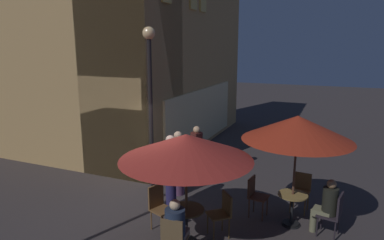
{
  "coord_description": "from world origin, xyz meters",
  "views": [
    {
      "loc": [
        -6.5,
        -3.85,
        3.87
      ],
      "look_at": [
        2.0,
        -0.21,
        1.87
      ],
      "focal_mm": 31.88,
      "sensor_mm": 36.0,
      "label": 1
    }
  ],
  "objects_px": {
    "cafe_chair_3": "(173,238)",
    "patron_seated_1": "(176,226)",
    "cafe_chair_2": "(334,212)",
    "patron_standing_4": "(171,171)",
    "cafe_chair_0": "(301,188)",
    "patron_standing_2": "(197,153)",
    "cafe_table_1": "(186,218)",
    "cafe_chair_5": "(159,204)",
    "patron_seated_0": "(327,204)",
    "cafe_chair_1": "(255,193)",
    "street_lamp_near_corner": "(150,89)",
    "cafe_chair_4": "(222,211)",
    "patio_umbrella_1": "(186,147)",
    "patron_standing_3": "(178,163)",
    "patio_umbrella_0": "(297,128)",
    "cafe_table_0": "(292,204)"
  },
  "relations": [
    {
      "from": "cafe_chair_3",
      "to": "patron_seated_1",
      "type": "distance_m",
      "value": 0.21
    },
    {
      "from": "cafe_chair_2",
      "to": "patron_standing_4",
      "type": "relative_size",
      "value": 0.52
    },
    {
      "from": "cafe_chair_0",
      "to": "cafe_chair_2",
      "type": "distance_m",
      "value": 1.23
    },
    {
      "from": "cafe_chair_0",
      "to": "patron_standing_2",
      "type": "xyz_separation_m",
      "value": [
        0.85,
        3.05,
        0.25
      ]
    },
    {
      "from": "cafe_table_1",
      "to": "cafe_chair_5",
      "type": "height_order",
      "value": "cafe_chair_5"
    },
    {
      "from": "patron_seated_0",
      "to": "patron_standing_2",
      "type": "xyz_separation_m",
      "value": [
        1.8,
        3.65,
        0.12
      ]
    },
    {
      "from": "cafe_chair_0",
      "to": "patron_seated_0",
      "type": "xyz_separation_m",
      "value": [
        -0.94,
        -0.6,
        0.13
      ]
    },
    {
      "from": "cafe_chair_0",
      "to": "patron_seated_0",
      "type": "height_order",
      "value": "patron_seated_0"
    },
    {
      "from": "cafe_chair_1",
      "to": "patron_standing_4",
      "type": "xyz_separation_m",
      "value": [
        -0.43,
        1.96,
        0.38
      ]
    },
    {
      "from": "cafe_table_1",
      "to": "cafe_chair_5",
      "type": "xyz_separation_m",
      "value": [
        0.28,
        0.78,
        0.04
      ]
    },
    {
      "from": "street_lamp_near_corner",
      "to": "cafe_chair_0",
      "type": "relative_size",
      "value": 4.71
    },
    {
      "from": "street_lamp_near_corner",
      "to": "patron_seated_1",
      "type": "relative_size",
      "value": 3.49
    },
    {
      "from": "cafe_chair_4",
      "to": "patio_umbrella_1",
      "type": "bearing_deg",
      "value": 0.0
    },
    {
      "from": "cafe_chair_3",
      "to": "cafe_chair_5",
      "type": "height_order",
      "value": "cafe_chair_5"
    },
    {
      "from": "patron_standing_4",
      "to": "cafe_chair_5",
      "type": "bearing_deg",
      "value": -58.52
    },
    {
      "from": "cafe_chair_0",
      "to": "street_lamp_near_corner",
      "type": "bearing_deg",
      "value": -68.75
    },
    {
      "from": "patron_seated_0",
      "to": "patron_standing_4",
      "type": "bearing_deg",
      "value": 13.98
    },
    {
      "from": "patron_standing_3",
      "to": "cafe_table_1",
      "type": "bearing_deg",
      "value": -74.65
    },
    {
      "from": "patron_seated_1",
      "to": "patron_standing_2",
      "type": "bearing_deg",
      "value": 9.97
    },
    {
      "from": "cafe_chair_2",
      "to": "cafe_chair_5",
      "type": "height_order",
      "value": "cafe_chair_5"
    },
    {
      "from": "patron_seated_1",
      "to": "street_lamp_near_corner",
      "type": "bearing_deg",
      "value": 31.62
    },
    {
      "from": "cafe_chair_0",
      "to": "patron_seated_1",
      "type": "relative_size",
      "value": 0.74
    },
    {
      "from": "patio_umbrella_0",
      "to": "patio_umbrella_1",
      "type": "relative_size",
      "value": 0.96
    },
    {
      "from": "cafe_chair_2",
      "to": "patron_seated_1",
      "type": "bearing_deg",
      "value": 48.26
    },
    {
      "from": "cafe_chair_3",
      "to": "cafe_table_1",
      "type": "bearing_deg",
      "value": 0.0
    },
    {
      "from": "cafe_chair_3",
      "to": "cafe_chair_4",
      "type": "xyz_separation_m",
      "value": [
        1.3,
        -0.48,
        0.01
      ]
    },
    {
      "from": "patron_seated_0",
      "to": "street_lamp_near_corner",
      "type": "bearing_deg",
      "value": 10.31
    },
    {
      "from": "cafe_chair_3",
      "to": "cafe_chair_2",
      "type": "bearing_deg",
      "value": -57.65
    },
    {
      "from": "cafe_table_0",
      "to": "cafe_chair_5",
      "type": "height_order",
      "value": "cafe_chair_5"
    },
    {
      "from": "patron_seated_1",
      "to": "patron_standing_4",
      "type": "height_order",
      "value": "patron_standing_4"
    },
    {
      "from": "cafe_chair_3",
      "to": "patron_seated_1",
      "type": "relative_size",
      "value": 0.76
    },
    {
      "from": "cafe_chair_5",
      "to": "patron_seated_1",
      "type": "xyz_separation_m",
      "value": [
        -0.92,
        -0.86,
        0.14
      ]
    },
    {
      "from": "cafe_table_0",
      "to": "patron_standing_2",
      "type": "relative_size",
      "value": 0.45
    },
    {
      "from": "cafe_chair_0",
      "to": "cafe_chair_3",
      "type": "xyz_separation_m",
      "value": [
        -3.12,
        1.86,
        -0.01
      ]
    },
    {
      "from": "patron_standing_3",
      "to": "cafe_chair_0",
      "type": "bearing_deg",
      "value": -8.05
    },
    {
      "from": "cafe_table_1",
      "to": "patron_seated_1",
      "type": "relative_size",
      "value": 0.59
    },
    {
      "from": "cafe_chair_2",
      "to": "cafe_table_0",
      "type": "bearing_deg",
      "value": 0.0
    },
    {
      "from": "cafe_chair_3",
      "to": "patron_standing_3",
      "type": "xyz_separation_m",
      "value": [
        2.79,
        1.23,
        0.32
      ]
    },
    {
      "from": "street_lamp_near_corner",
      "to": "patio_umbrella_1",
      "type": "xyz_separation_m",
      "value": [
        -1.44,
        -1.59,
        -0.88
      ]
    },
    {
      "from": "patron_standing_2",
      "to": "patron_standing_4",
      "type": "relative_size",
      "value": 0.88
    },
    {
      "from": "patio_umbrella_1",
      "to": "patron_seated_1",
      "type": "relative_size",
      "value": 2.08
    },
    {
      "from": "patron_seated_1",
      "to": "patron_standing_2",
      "type": "relative_size",
      "value": 0.77
    },
    {
      "from": "cafe_table_0",
      "to": "cafe_chair_0",
      "type": "bearing_deg",
      "value": -6.92
    },
    {
      "from": "patio_umbrella_0",
      "to": "cafe_chair_2",
      "type": "bearing_deg",
      "value": -100.88
    },
    {
      "from": "patio_umbrella_0",
      "to": "cafe_chair_2",
      "type": "distance_m",
      "value": 1.85
    },
    {
      "from": "patron_seated_0",
      "to": "cafe_chair_5",
      "type": "bearing_deg",
      "value": 29.46
    },
    {
      "from": "street_lamp_near_corner",
      "to": "cafe_chair_5",
      "type": "relative_size",
      "value": 4.48
    },
    {
      "from": "patron_standing_4",
      "to": "patio_umbrella_0",
      "type": "bearing_deg",
      "value": 27.45
    },
    {
      "from": "cafe_chair_4",
      "to": "cafe_table_0",
      "type": "bearing_deg",
      "value": 176.18
    },
    {
      "from": "cafe_chair_1",
      "to": "patron_seated_0",
      "type": "xyz_separation_m",
      "value": [
        -0.24,
        -1.54,
        0.13
      ]
    }
  ]
}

